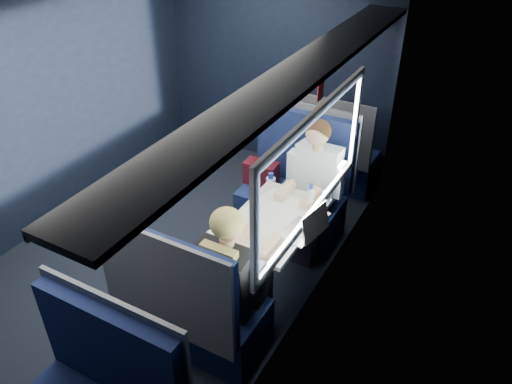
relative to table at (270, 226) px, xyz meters
The scene contains 12 objects.
ground 1.23m from the table, behind, with size 2.80×4.20×0.01m, color black.
room_shell 1.30m from the table, behind, with size 3.00×4.40×2.40m.
table is the anchor object (origin of this frame).
seat_bay_near 0.93m from the table, 102.75° to the left, with size 1.05×0.62×1.26m.
seat_bay_far 0.93m from the table, 101.78° to the right, with size 1.04×0.62×1.26m.
seat_row_front 1.82m from the table, 95.80° to the left, with size 1.04×0.51×1.16m.
man 0.70m from the table, 84.48° to the left, with size 0.53×0.56×1.32m.
woman 0.71m from the table, 84.55° to the right, with size 0.53×0.56×1.32m.
papers 0.12m from the table, 70.24° to the right, with size 0.60×0.87×0.01m, color white.
laptop 0.38m from the table, ahead, with size 0.30×0.37×0.25m.
bottle_small 0.42m from the table, 57.70° to the left, with size 0.06×0.06×0.21m.
cup 0.55m from the table, 55.93° to the left, with size 0.07×0.07×0.09m, color white.
Camera 1 is at (2.50, -2.91, 3.12)m, focal length 35.00 mm.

